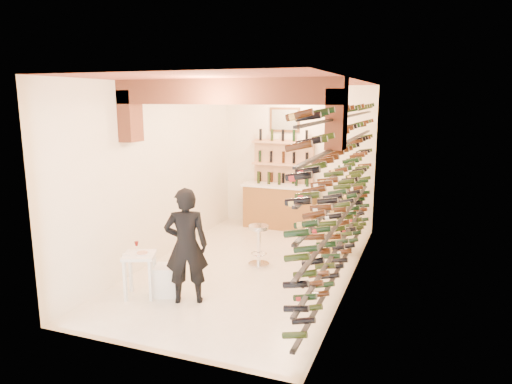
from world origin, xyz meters
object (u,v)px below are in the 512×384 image
Objects in this scene: wine_rack at (340,187)px; tasting_table at (140,262)px; crate_lower at (330,245)px; back_counter at (280,205)px; white_stool at (168,280)px; person at (186,246)px; chrome_barstool at (259,242)px.

wine_rack is 7.11× the size of tasting_table.
crate_lower is (-0.37, 1.33, -1.40)m from wine_rack.
white_stool is (-0.45, -4.15, -0.31)m from back_counter.
tasting_table is (-0.81, -4.34, 0.01)m from back_counter.
person is 1.89m from chrome_barstool.
person reaches higher than white_stool.
wine_rack is 1.97m from crate_lower.
person is 2.33× the size of chrome_barstool.
crate_lower is (1.51, 2.94, -0.71)m from person.
crate_lower is (1.06, 1.15, -0.28)m from chrome_barstool.
wine_rack reaches higher than back_counter.
white_stool is 0.62× the size of chrome_barstool.
wine_rack is 1.83m from chrome_barstool.
person is (-0.05, -4.26, 0.32)m from back_counter.
white_stool is (0.35, 0.19, -0.31)m from tasting_table.
person is at bearing -139.37° from wine_rack.
wine_rack is 3.38m from back_counter.
wine_rack is 3.35× the size of person.
back_counter is at bearing 99.18° from chrome_barstool.
back_counter is 3.74× the size of white_stool.
person is at bearing -104.21° from chrome_barstool.
chrome_barstool is at bearing -80.82° from back_counter.
tasting_table is at bearing -126.86° from crate_lower.
tasting_table reaches higher than crate_lower.
white_stool is at bearing -96.25° from back_counter.
tasting_table is at bearing -151.53° from white_stool.
back_counter is 4.19m from white_stool.
person reaches higher than crate_lower.
tasting_table is (-2.64, -1.69, -1.01)m from wine_rack.
chrome_barstool is at bearing 33.93° from tasting_table.
crate_lower is at bearing 105.73° from wine_rack.
crate_lower is (1.91, 2.83, -0.08)m from white_stool.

